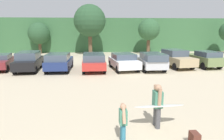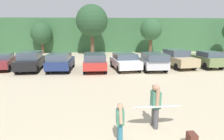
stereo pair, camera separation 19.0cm
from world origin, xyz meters
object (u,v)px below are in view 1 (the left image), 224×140
object	(u,v)px
parked_car_black	(29,61)
parked_car_tan	(175,58)
parked_car_maroon	(0,61)
parked_car_navy	(59,62)
parked_car_silver	(151,60)
parked_car_olive_green	(204,59)
surfboard_white	(159,106)
parked_car_red	(94,61)
person_adult	(157,103)
parked_car_white	(124,61)
person_child	(123,121)
backpack_dropped	(194,139)

from	to	relation	value
parked_car_black	parked_car_tan	world-z (taller)	parked_car_tan
parked_car_maroon	parked_car_navy	bearing A→B (deg)	-111.79
parked_car_maroon	parked_car_silver	size ratio (longest dim) A/B	0.97
parked_car_maroon	parked_car_olive_green	world-z (taller)	parked_car_olive_green
parked_car_olive_green	surfboard_white	world-z (taller)	parked_car_olive_green
parked_car_maroon	parked_car_red	xyz separation A→B (m)	(8.19, -1.03, 0.09)
person_adult	surfboard_white	distance (m)	0.12
parked_car_navy	parked_car_olive_green	size ratio (longest dim) A/B	1.00
parked_car_silver	parked_car_tan	distance (m)	2.88
parked_car_white	person_child	xyz separation A→B (m)	(-1.66, -11.46, -0.03)
person_child	backpack_dropped	bearing A→B (deg)	168.02
parked_car_silver	person_adult	world-z (taller)	person_adult
parked_car_red	backpack_dropped	bearing A→B (deg)	-166.81
parked_car_black	parked_car_navy	world-z (taller)	parked_car_black
parked_car_silver	person_child	xyz separation A→B (m)	(-4.00, -11.22, -0.10)
person_adult	surfboard_white	world-z (taller)	person_adult
parked_car_navy	parked_car_white	bearing A→B (deg)	-89.03
parked_car_red	backpack_dropped	xyz separation A→B (m)	(3.10, -11.86, -0.58)
parked_car_maroon	backpack_dropped	distance (m)	17.14
parked_car_navy	surfboard_white	world-z (taller)	parked_car_navy
surfboard_white	parked_car_olive_green	bearing A→B (deg)	-127.57
parked_car_navy	parked_car_tan	size ratio (longest dim) A/B	0.83
parked_car_black	parked_car_navy	xyz separation A→B (m)	(2.61, -0.37, -0.04)
parked_car_black	parked_car_white	bearing A→B (deg)	-96.85
parked_car_navy	parked_car_olive_green	distance (m)	13.21
parked_car_silver	surfboard_white	distance (m)	10.71
parked_car_black	surfboard_white	bearing A→B (deg)	-148.74
parked_car_maroon	parked_car_black	world-z (taller)	parked_car_black
parked_car_white	parked_car_tan	distance (m)	5.07
person_adult	parked_car_tan	bearing A→B (deg)	-115.00
parked_car_navy	person_child	world-z (taller)	parked_car_navy
parked_car_black	person_adult	size ratio (longest dim) A/B	2.76
surfboard_white	backpack_dropped	size ratio (longest dim) A/B	4.19
parked_car_black	parked_car_red	xyz separation A→B (m)	(5.54, -0.36, -0.03)
parked_car_maroon	surfboard_white	xyz separation A→B (m)	(10.57, -11.63, 0.11)
parked_car_maroon	backpack_dropped	xyz separation A→B (m)	(11.29, -12.89, -0.49)
parked_car_black	parked_car_navy	size ratio (longest dim) A/B	1.09
parked_car_maroon	parked_car_olive_green	bearing A→B (deg)	-101.89
person_adult	parked_car_maroon	bearing A→B (deg)	-48.04
surfboard_white	backpack_dropped	bearing A→B (deg)	117.18
surfboard_white	parked_car_maroon	bearing A→B (deg)	-50.15
parked_car_silver	parked_car_maroon	bearing A→B (deg)	83.75
parked_car_maroon	parked_car_tan	bearing A→B (deg)	-100.77
parked_car_red	surfboard_white	xyz separation A→B (m)	(2.38, -10.60, 0.02)
parked_car_white	backpack_dropped	xyz separation A→B (m)	(0.48, -11.90, -0.53)
parked_car_maroon	parked_car_olive_green	xyz separation A→B (m)	(18.46, -0.42, 0.09)
surfboard_white	backpack_dropped	world-z (taller)	surfboard_white
person_child	parked_car_navy	bearing A→B (deg)	-71.58
parked_car_white	surfboard_white	bearing A→B (deg)	170.74
parked_car_navy	parked_car_red	size ratio (longest dim) A/B	0.85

